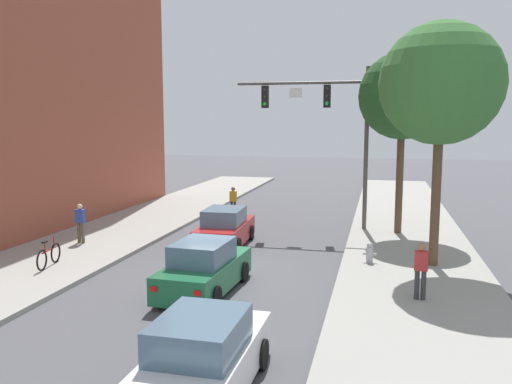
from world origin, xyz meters
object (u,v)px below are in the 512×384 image
Objects in this scene: bicycle_leaning at (49,256)px; street_tree_nearest at (441,84)px; car_following_green at (204,269)px; pedestrian_crossing_road at (233,200)px; car_lead_red at (225,229)px; car_third_white at (203,360)px; traffic_signal_mast at (329,118)px; pedestrian_sidewalk_left_walker at (80,221)px; street_tree_second at (403,96)px; pedestrian_sidewalk_right_walker at (421,268)px; fire_hydrant at (370,252)px.

bicycle_leaning is 14.64m from street_tree_nearest.
pedestrian_crossing_road reaches higher than car_following_green.
street_tree_nearest is at bearing 14.19° from bicycle_leaning.
car_lead_red and car_third_white have the same top height.
traffic_signal_mast is 7.30m from pedestrian_crossing_road.
car_following_green is at bearing -104.88° from traffic_signal_mast.
pedestrian_sidewalk_left_walker reaches higher than car_lead_red.
street_tree_second is at bearing 35.95° from bicycle_leaning.
car_following_green is 6.18m from car_third_white.
traffic_signal_mast is at bearing 75.12° from car_following_green.
traffic_signal_mast reaches higher than bicycle_leaning.
bicycle_leaning is at bearing -165.81° from street_tree_nearest.
car_lead_red is at bearing 100.68° from car_following_green.
pedestrian_sidewalk_right_walker is at bearing -100.28° from street_tree_nearest.
pedestrian_sidewalk_left_walker is 1.00× the size of pedestrian_crossing_road.
pedestrian_sidewalk_left_walker is (-8.89, 10.29, 0.34)m from car_third_white.
bicycle_leaning is at bearing 171.34° from car_following_green.
street_tree_second is at bearing 100.96° from street_tree_nearest.
car_following_green is at bearing -121.90° from street_tree_second.
bicycle_leaning is 0.21× the size of street_tree_nearest.
bicycle_leaning is (-7.97, 6.77, -0.18)m from car_third_white.
street_tree_second reaches higher than car_lead_red.
street_tree_second is (8.59, -2.92, 5.34)m from pedestrian_crossing_road.
car_following_green is 8.22m from pedestrian_sidewalk_left_walker.
traffic_signal_mast is 1.74× the size of car_following_green.
car_following_green is 0.52× the size of street_tree_nearest.
pedestrian_sidewalk_right_walker is 0.93× the size of bicycle_leaning.
pedestrian_sidewalk_right_walker reaches higher than car_third_white.
car_third_white is 16.89m from street_tree_second.
street_tree_second is at bearing 27.49° from car_lead_red.
fire_hydrant is at bearing -17.01° from car_lead_red.
car_following_green is at bearing -139.80° from fire_hydrant.
traffic_signal_mast is at bearing 30.83° from pedestrian_sidewalk_left_walker.
pedestrian_crossing_road is 0.20× the size of street_tree_second.
fire_hydrant is at bearing 16.33° from bicycle_leaning.
street_tree_second is (11.97, 8.68, 5.71)m from bicycle_leaning.
car_following_green reaches higher than bicycle_leaning.
street_tree_second is (4.00, 15.45, 5.53)m from car_third_white.
street_tree_nearest is at bearing -54.18° from traffic_signal_mast.
traffic_signal_mast is 4.27× the size of bicycle_leaning.
pedestrian_sidewalk_left_walker is 0.93× the size of bicycle_leaning.
traffic_signal_mast is at bearing 48.19° from car_lead_red.
street_tree_nearest is (4.31, -5.97, 1.08)m from traffic_signal_mast.
pedestrian_crossing_road is (-1.51, 6.61, 0.19)m from car_lead_red.
pedestrian_sidewalk_right_walker is (13.23, -4.10, 0.00)m from pedestrian_sidewalk_left_walker.
traffic_signal_mast is at bearing 169.88° from street_tree_second.
street_tree_nearest is (2.18, 0.12, 5.89)m from fire_hydrant.
car_following_green is 12.79m from pedestrian_crossing_road.
car_lead_red is 2.62× the size of pedestrian_sidewalk_left_walker.
traffic_signal_mast is 13.58m from bicycle_leaning.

